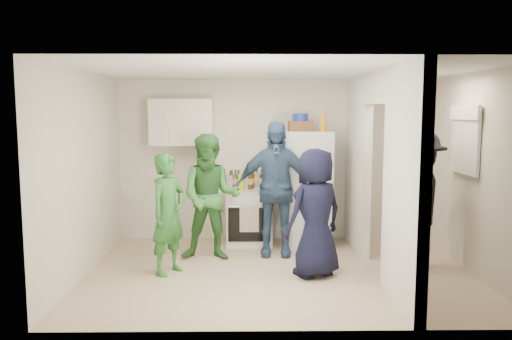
% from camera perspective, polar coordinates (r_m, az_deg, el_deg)
% --- Properties ---
extents(floor, '(4.80, 4.80, 0.00)m').
position_cam_1_polar(floor, '(6.41, 2.69, -11.58)').
color(floor, '#CBB28F').
rests_on(floor, ground).
extents(wall_back, '(4.80, 0.00, 4.80)m').
position_cam_1_polar(wall_back, '(7.83, 1.99, 1.10)').
color(wall_back, silver).
rests_on(wall_back, floor).
extents(wall_front, '(4.80, 0.00, 4.80)m').
position_cam_1_polar(wall_front, '(4.46, 4.09, -3.11)').
color(wall_front, silver).
rests_on(wall_front, floor).
extents(wall_left, '(0.00, 3.40, 3.40)m').
position_cam_1_polar(wall_left, '(6.45, -19.04, -0.44)').
color(wall_left, silver).
rests_on(wall_left, floor).
extents(wall_right, '(0.00, 3.40, 3.40)m').
position_cam_1_polar(wall_right, '(6.73, 23.61, -0.36)').
color(wall_right, silver).
rests_on(wall_right, floor).
extents(ceiling, '(4.80, 4.80, 0.00)m').
position_cam_1_polar(ceiling, '(6.11, 2.82, 11.28)').
color(ceiling, white).
rests_on(ceiling, wall_back).
extents(partition_pier_back, '(0.12, 1.20, 2.50)m').
position_cam_1_polar(partition_pier_back, '(7.39, 11.55, 0.64)').
color(partition_pier_back, silver).
rests_on(partition_pier_back, floor).
extents(partition_pier_front, '(0.12, 1.20, 2.50)m').
position_cam_1_polar(partition_pier_front, '(5.28, 16.62, -1.85)').
color(partition_pier_front, silver).
rests_on(partition_pier_front, floor).
extents(partition_header, '(0.12, 1.00, 0.40)m').
position_cam_1_polar(partition_header, '(6.29, 13.92, 9.14)').
color(partition_header, silver).
rests_on(partition_header, partition_pier_back).
extents(stove, '(0.71, 0.59, 0.85)m').
position_cam_1_polar(stove, '(7.62, -0.77, -5.34)').
color(stove, white).
rests_on(stove, floor).
extents(upper_cabinet, '(0.95, 0.34, 0.70)m').
position_cam_1_polar(upper_cabinet, '(7.67, -8.48, 5.41)').
color(upper_cabinet, silver).
rests_on(upper_cabinet, wall_back).
extents(fridge, '(0.71, 0.69, 1.72)m').
position_cam_1_polar(fridge, '(7.56, 5.80, -2.10)').
color(fridge, silver).
rests_on(fridge, floor).
extents(wicker_basket, '(0.35, 0.25, 0.15)m').
position_cam_1_polar(wicker_basket, '(7.51, 5.07, 5.02)').
color(wicker_basket, brown).
rests_on(wicker_basket, fridge).
extents(blue_bowl, '(0.24, 0.24, 0.11)m').
position_cam_1_polar(blue_bowl, '(7.51, 5.09, 6.01)').
color(blue_bowl, navy).
rests_on(blue_bowl, wicker_basket).
extents(yellow_cup_stack_top, '(0.09, 0.09, 0.25)m').
position_cam_1_polar(yellow_cup_stack_top, '(7.40, 7.67, 5.35)').
color(yellow_cup_stack_top, orange).
rests_on(yellow_cup_stack_top, fridge).
extents(wall_clock, '(0.22, 0.02, 0.22)m').
position_cam_1_polar(wall_clock, '(7.78, 2.38, 4.39)').
color(wall_clock, white).
rests_on(wall_clock, wall_back).
extents(spice_shelf, '(0.35, 0.08, 0.03)m').
position_cam_1_polar(spice_shelf, '(7.77, 2.01, 1.80)').
color(spice_shelf, olive).
rests_on(spice_shelf, wall_back).
extents(nook_window, '(0.03, 0.70, 0.80)m').
position_cam_1_polar(nook_window, '(6.87, 22.92, 3.16)').
color(nook_window, black).
rests_on(nook_window, wall_right).
extents(nook_window_frame, '(0.04, 0.76, 0.86)m').
position_cam_1_polar(nook_window_frame, '(6.86, 22.81, 3.16)').
color(nook_window_frame, white).
rests_on(nook_window_frame, wall_right).
extents(nook_valance, '(0.04, 0.82, 0.18)m').
position_cam_1_polar(nook_valance, '(6.84, 22.75, 6.09)').
color(nook_valance, white).
rests_on(nook_valance, wall_right).
extents(yellow_cup_stack_stove, '(0.09, 0.09, 0.25)m').
position_cam_1_polar(yellow_cup_stack_stove, '(7.31, -1.72, -1.48)').
color(yellow_cup_stack_stove, '#D8E112').
rests_on(yellow_cup_stack_stove, stove).
extents(red_cup, '(0.09, 0.09, 0.12)m').
position_cam_1_polar(red_cup, '(7.34, 0.94, -1.95)').
color(red_cup, red).
rests_on(red_cup, stove).
extents(person_green_left, '(0.60, 0.66, 1.50)m').
position_cam_1_polar(person_green_left, '(6.29, -9.98, -4.96)').
color(person_green_left, '#2E7332').
rests_on(person_green_left, floor).
extents(person_green_center, '(0.86, 0.68, 1.71)m').
position_cam_1_polar(person_green_center, '(6.79, -5.20, -3.12)').
color(person_green_center, '#397A35').
rests_on(person_green_center, floor).
extents(person_denim, '(1.13, 0.53, 1.88)m').
position_cam_1_polar(person_denim, '(6.96, 2.17, -2.15)').
color(person_denim, '#355274').
rests_on(person_denim, floor).
extents(person_navy, '(0.92, 0.82, 1.57)m').
position_cam_1_polar(person_navy, '(6.12, 6.81, -4.88)').
color(person_navy, black).
rests_on(person_navy, floor).
extents(person_nook, '(1.06, 1.33, 1.79)m').
position_cam_1_polar(person_nook, '(6.63, 17.93, -3.30)').
color(person_nook, black).
rests_on(person_nook, floor).
extents(bottle_a, '(0.06, 0.06, 0.28)m').
position_cam_1_polar(bottle_a, '(7.65, -2.74, -1.02)').
color(bottle_a, brown).
rests_on(bottle_a, stove).
extents(bottle_b, '(0.07, 0.07, 0.30)m').
position_cam_1_polar(bottle_b, '(7.45, -2.02, -1.14)').
color(bottle_b, '#194B2A').
rests_on(bottle_b, stove).
extents(bottle_c, '(0.07, 0.07, 0.25)m').
position_cam_1_polar(bottle_c, '(7.68, -1.36, -1.08)').
color(bottle_c, silver).
rests_on(bottle_c, stove).
extents(bottle_d, '(0.07, 0.07, 0.30)m').
position_cam_1_polar(bottle_d, '(7.48, -0.63, -1.10)').
color(bottle_d, '#532E0E').
rests_on(bottle_d, stove).
extents(bottle_e, '(0.07, 0.07, 0.31)m').
position_cam_1_polar(bottle_e, '(7.70, 0.11, -0.81)').
color(bottle_e, '#A2A8B4').
rests_on(bottle_e, stove).
extents(bottle_f, '(0.06, 0.06, 0.30)m').
position_cam_1_polar(bottle_f, '(7.55, 0.65, -1.03)').
color(bottle_f, '#153B1B').
rests_on(bottle_f, stove).
extents(bottle_g, '(0.08, 0.08, 0.31)m').
position_cam_1_polar(bottle_g, '(7.67, 1.07, -0.87)').
color(bottle_g, '#A59236').
rests_on(bottle_g, stove).
extents(bottle_h, '(0.07, 0.07, 0.30)m').
position_cam_1_polar(bottle_h, '(7.42, -2.95, -1.17)').
color(bottle_h, '#9799A2').
rests_on(bottle_h, stove).
extents(bottle_i, '(0.06, 0.06, 0.30)m').
position_cam_1_polar(bottle_i, '(7.62, -0.41, -0.96)').
color(bottle_i, '#57450F').
rests_on(bottle_i, stove).
extents(bottle_j, '(0.06, 0.06, 0.30)m').
position_cam_1_polar(bottle_j, '(7.43, 1.65, -1.13)').
color(bottle_j, '#2E6522').
rests_on(bottle_j, stove).
extents(bottle_k, '(0.07, 0.07, 0.29)m').
position_cam_1_polar(bottle_k, '(7.56, -2.36, -1.07)').
color(bottle_k, '#986723').
rests_on(bottle_k, stove).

